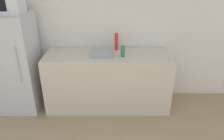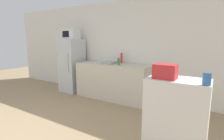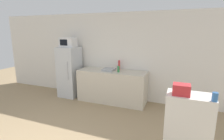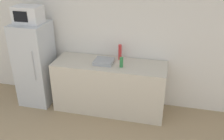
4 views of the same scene
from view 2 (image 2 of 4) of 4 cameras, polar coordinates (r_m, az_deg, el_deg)
wall_back at (r=5.07m, az=-0.67°, el=6.86°), size 8.00×0.06×2.60m
refrigerator at (r=5.48m, az=-12.90°, el=1.47°), size 0.59×0.65×1.58m
microwave at (r=5.43m, az=-13.29°, el=11.33°), size 0.47×0.33×0.30m
counter at (r=4.69m, az=0.28°, el=-3.66°), size 2.01×0.68×0.94m
sink_basin at (r=4.65m, az=-0.79°, el=2.46°), size 0.33×0.32×0.06m
bottle_tall at (r=4.70m, az=3.13°, el=3.89°), size 0.06×0.06×0.28m
bottle_short at (r=4.39m, az=2.19°, el=2.78°), size 0.06×0.06×0.18m
shelf_cabinet at (r=2.32m, az=19.97°, el=-16.31°), size 0.69×0.42×1.11m
basket at (r=2.10m, az=16.99°, el=-0.42°), size 0.25×0.20×0.17m
jar at (r=1.94m, az=28.56°, el=-2.62°), size 0.08×0.08×0.13m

